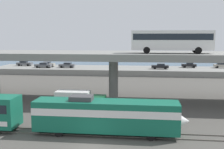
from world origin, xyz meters
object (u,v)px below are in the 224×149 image
(parked_car_4, at_px, (67,65))
(parked_car_5, at_px, (43,65))
(train_locomotive, at_px, (113,115))
(parked_car_3, at_px, (160,66))
(parked_car_0, at_px, (221,65))
(parked_car_1, at_px, (24,63))
(parked_car_2, at_px, (189,65))
(parked_car_6, at_px, (48,64))
(transit_bus_on_overpass, at_px, (172,40))
(service_truck_west, at_px, (79,101))

(parked_car_4, height_order, parked_car_5, same)
(train_locomotive, bearing_deg, parked_car_3, 81.36)
(parked_car_0, relative_size, parked_car_3, 0.90)
(parked_car_1, xyz_separation_m, parked_car_3, (40.77, -3.90, -0.00))
(parked_car_0, relative_size, parked_car_2, 1.03)
(parked_car_2, bearing_deg, parked_car_0, -179.10)
(parked_car_2, xyz_separation_m, parked_car_6, (-41.23, -2.41, -0.00))
(transit_bus_on_overpass, xyz_separation_m, parked_car_0, (17.66, 39.63, -7.66))
(parked_car_2, height_order, parked_car_4, same)
(parked_car_0, distance_m, parked_car_3, 18.01)
(transit_bus_on_overpass, relative_size, parked_car_6, 2.94)
(parked_car_0, relative_size, parked_car_5, 0.90)
(train_locomotive, xyz_separation_m, parked_car_5, (-25.56, 48.48, 0.18))
(train_locomotive, relative_size, parked_car_2, 4.06)
(service_truck_west, relative_size, parked_car_2, 1.67)
(train_locomotive, distance_m, transit_bus_on_overpass, 17.81)
(parked_car_1, distance_m, parked_car_6, 8.18)
(parked_car_0, height_order, parked_car_4, same)
(transit_bus_on_overpass, height_order, parked_car_1, transit_bus_on_overpass)
(train_locomotive, height_order, service_truck_west, train_locomotive)
(parked_car_4, bearing_deg, parked_car_0, -174.19)
(service_truck_west, relative_size, parked_car_5, 1.46)
(train_locomotive, bearing_deg, parked_car_4, 110.89)
(parked_car_2, relative_size, parked_car_4, 0.92)
(parked_car_3, xyz_separation_m, parked_car_4, (-26.35, 0.17, -0.00))
(train_locomotive, height_order, parked_car_3, train_locomotive)
(parked_car_4, bearing_deg, service_truck_west, 107.81)
(parked_car_0, xyz_separation_m, parked_car_4, (-43.76, -4.45, 0.00))
(parked_car_1, relative_size, parked_car_6, 1.11)
(parked_car_6, bearing_deg, service_truck_west, -65.45)
(parked_car_0, bearing_deg, parked_car_5, -173.88)
(transit_bus_on_overpass, distance_m, parked_car_0, 44.05)
(parked_car_3, distance_m, parked_car_5, 33.06)
(service_truck_west, bearing_deg, parked_car_3, 72.31)
(parked_car_0, height_order, parked_car_2, same)
(train_locomotive, bearing_deg, parked_car_6, 116.25)
(parked_car_5, bearing_deg, parked_car_1, -31.27)
(service_truck_west, distance_m, parked_car_3, 43.12)
(transit_bus_on_overpass, bearing_deg, parked_car_1, -43.84)
(parked_car_4, bearing_deg, transit_bus_on_overpass, 126.58)
(parked_car_5, bearing_deg, parked_car_6, -94.86)
(train_locomotive, xyz_separation_m, parked_car_1, (-33.29, 53.18, 0.18))
(transit_bus_on_overpass, bearing_deg, parked_car_4, -53.42)
(parked_car_3, bearing_deg, service_truck_west, 72.31)
(service_truck_west, bearing_deg, train_locomotive, -55.61)
(parked_car_0, xyz_separation_m, parked_car_1, (-58.18, -0.72, 0.00))
(parked_car_1, height_order, parked_car_2, same)
(service_truck_west, xyz_separation_m, parked_car_2, (21.53, 45.55, 0.73))
(train_locomotive, relative_size, service_truck_west, 2.43)
(service_truck_west, height_order, parked_car_3, parked_car_3)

